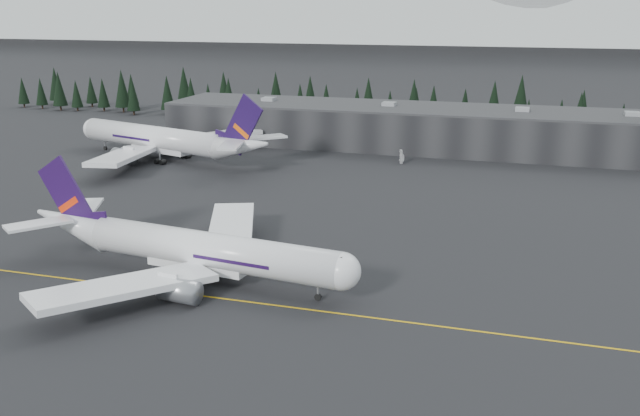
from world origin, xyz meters
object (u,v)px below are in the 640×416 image
(terminal, at_px, (420,127))
(gse_vehicle_b, at_px, (402,161))
(jet_parked, at_px, (168,140))
(gse_vehicle_a, at_px, (231,147))
(jet_main, at_px, (185,247))

(terminal, relative_size, gse_vehicle_b, 39.04)
(jet_parked, distance_m, gse_vehicle_a, 22.99)
(terminal, distance_m, gse_vehicle_b, 25.78)
(gse_vehicle_a, distance_m, gse_vehicle_b, 54.44)
(gse_vehicle_a, height_order, gse_vehicle_b, gse_vehicle_a)
(terminal, bearing_deg, gse_vehicle_a, -159.68)
(jet_main, bearing_deg, gse_vehicle_b, 86.62)
(gse_vehicle_b, bearing_deg, gse_vehicle_a, -114.45)
(jet_parked, xyz_separation_m, gse_vehicle_a, (10.09, 20.01, -5.13))
(jet_parked, relative_size, gse_vehicle_a, 12.67)
(terminal, height_order, jet_parked, jet_parked)
(jet_parked, height_order, gse_vehicle_b, jet_parked)
(jet_parked, bearing_deg, jet_main, 136.92)
(jet_main, height_order, gse_vehicle_b, jet_main)
(jet_parked, bearing_deg, gse_vehicle_a, -100.23)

